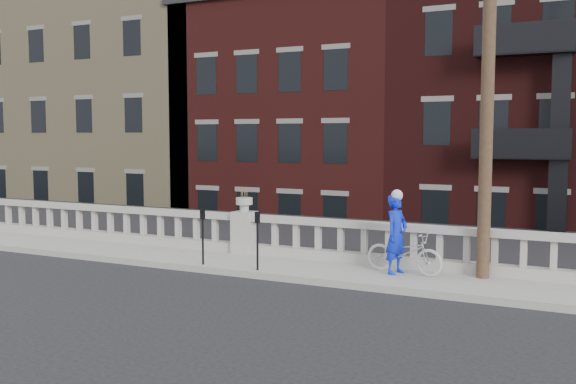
# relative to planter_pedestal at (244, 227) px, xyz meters

# --- Properties ---
(ground) EXTENTS (120.00, 120.00, 0.00)m
(ground) POSITION_rel_planter_pedestal_xyz_m (0.00, -3.95, -0.83)
(ground) COLOR black
(ground) RESTS_ON ground
(sidewalk) EXTENTS (32.00, 2.20, 0.15)m
(sidewalk) POSITION_rel_planter_pedestal_xyz_m (0.00, -0.95, -0.76)
(sidewalk) COLOR #9B9890
(sidewalk) RESTS_ON ground
(balustrade) EXTENTS (28.00, 0.34, 1.03)m
(balustrade) POSITION_rel_planter_pedestal_xyz_m (0.00, 0.00, -0.19)
(balustrade) COLOR #9B9890
(balustrade) RESTS_ON sidewalk
(planter_pedestal) EXTENTS (0.55, 0.55, 1.76)m
(planter_pedestal) POSITION_rel_planter_pedestal_xyz_m (0.00, 0.00, 0.00)
(planter_pedestal) COLOR #9B9890
(planter_pedestal) RESTS_ON sidewalk
(lower_level) EXTENTS (80.00, 44.00, 20.80)m
(lower_level) POSITION_rel_planter_pedestal_xyz_m (0.56, 19.09, 1.80)
(lower_level) COLOR #605E59
(lower_level) RESTS_ON ground
(utility_pole) EXTENTS (1.60, 0.28, 10.00)m
(utility_pole) POSITION_rel_planter_pedestal_xyz_m (6.20, -0.35, 4.41)
(utility_pole) COLOR #422D1E
(utility_pole) RESTS_ON sidewalk
(parking_meter_b) EXTENTS (0.10, 0.09, 1.36)m
(parking_meter_b) POSITION_rel_planter_pedestal_xyz_m (-0.13, -1.80, 0.17)
(parking_meter_b) COLOR black
(parking_meter_b) RESTS_ON sidewalk
(parking_meter_c) EXTENTS (0.10, 0.09, 1.36)m
(parking_meter_c) POSITION_rel_planter_pedestal_xyz_m (1.37, -1.80, 0.17)
(parking_meter_c) COLOR black
(parking_meter_c) RESTS_ON sidewalk
(bicycle) EXTENTS (1.90, 0.93, 0.96)m
(bicycle) POSITION_rel_planter_pedestal_xyz_m (4.52, -0.66, -0.20)
(bicycle) COLOR beige
(bicycle) RESTS_ON sidewalk
(cyclist) EXTENTS (0.60, 0.75, 1.80)m
(cyclist) POSITION_rel_planter_pedestal_xyz_m (4.37, -0.77, 0.22)
(cyclist) COLOR #0E24D3
(cyclist) RESTS_ON sidewalk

